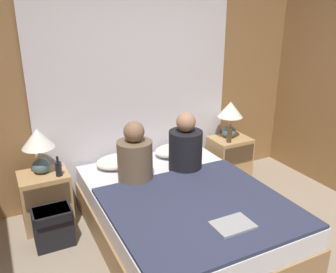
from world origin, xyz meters
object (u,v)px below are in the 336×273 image
at_px(lamp_right, 230,114).
at_px(backpack_on_floor, 53,225).
at_px(nightstand_right, 229,159).
at_px(pillow_right, 175,150).
at_px(lamp_left, 38,144).
at_px(person_left_in_bed, 135,157).
at_px(pillow_left, 118,161).
at_px(person_right_in_bed, 185,147).
at_px(laptop_on_bed, 233,225).
at_px(beer_bottle_on_left_stand, 58,168).
at_px(beer_bottle_on_right_stand, 229,135).
at_px(nightstand_left, 46,199).
at_px(bed, 183,216).

distance_m(lamp_right, backpack_on_floor, 2.35).
height_order(nightstand_right, pillow_right, pillow_right).
bearing_deg(lamp_left, person_left_in_bed, -26.58).
bearing_deg(pillow_left, lamp_right, 1.33).
distance_m(nightstand_right, person_right_in_bed, 1.03).
bearing_deg(laptop_on_bed, person_left_in_bed, 108.22).
bearing_deg(lamp_left, beer_bottle_on_left_stand, -46.38).
distance_m(beer_bottle_on_left_stand, backpack_on_floor, 0.52).
height_order(laptop_on_bed, backpack_on_floor, laptop_on_bed).
height_order(beer_bottle_on_right_stand, backpack_on_floor, beer_bottle_on_right_stand).
relative_size(nightstand_right, person_right_in_bed, 0.91).
relative_size(nightstand_left, nightstand_right, 1.00).
height_order(nightstand_right, lamp_left, lamp_left).
distance_m(lamp_left, beer_bottle_on_right_stand, 2.13).
distance_m(pillow_left, laptop_on_bed, 1.53).
height_order(pillow_left, laptop_on_bed, pillow_left).
bearing_deg(laptop_on_bed, lamp_right, 55.35).
bearing_deg(lamp_left, beer_bottle_on_right_stand, -3.90).
distance_m(lamp_right, laptop_on_bed, 1.86).
xyz_separation_m(person_right_in_bed, beer_bottle_on_left_stand, (-1.24, 0.26, -0.09)).
height_order(pillow_right, person_right_in_bed, person_right_in_bed).
distance_m(bed, beer_bottle_on_right_stand, 1.30).
xyz_separation_m(nightstand_left, pillow_right, (1.45, 0.01, 0.26)).
bearing_deg(beer_bottle_on_right_stand, person_right_in_bed, -160.51).
relative_size(lamp_left, pillow_left, 0.94).
relative_size(bed, person_right_in_bed, 3.30).
height_order(bed, laptop_on_bed, laptop_on_bed).
bearing_deg(beer_bottle_on_left_stand, backpack_on_floor, -118.09).
bearing_deg(person_left_in_bed, person_right_in_bed, 0.00).
height_order(nightstand_left, pillow_right, pillow_right).
distance_m(beer_bottle_on_left_stand, laptop_on_bed, 1.72).
bearing_deg(lamp_right, bed, -142.81).
height_order(nightstand_left, beer_bottle_on_right_stand, beer_bottle_on_right_stand).
xyz_separation_m(beer_bottle_on_left_stand, beer_bottle_on_right_stand, (1.98, 0.00, 0.02)).
xyz_separation_m(bed, lamp_right, (1.11, 0.84, 0.62)).
relative_size(nightstand_left, pillow_left, 1.17).
bearing_deg(beer_bottle_on_left_stand, person_right_in_bed, -12.06).
bearing_deg(laptop_on_bed, pillow_right, 79.54).
distance_m(nightstand_left, beer_bottle_on_left_stand, 0.39).
relative_size(bed, pillow_right, 4.25).
bearing_deg(backpack_on_floor, lamp_left, 89.47).
bearing_deg(pillow_left, nightstand_left, -179.60).
distance_m(bed, person_left_in_bed, 0.72).
xyz_separation_m(person_right_in_bed, laptop_on_bed, (-0.20, -1.10, -0.21)).
distance_m(nightstand_right, laptop_on_bed, 1.81).
distance_m(laptop_on_bed, backpack_on_floor, 1.64).
bearing_deg(laptop_on_bed, nightstand_left, 128.75).
relative_size(nightstand_left, pillow_right, 1.17).
height_order(pillow_right, laptop_on_bed, pillow_right).
xyz_separation_m(pillow_right, laptop_on_bed, (-0.27, -1.47, -0.02)).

